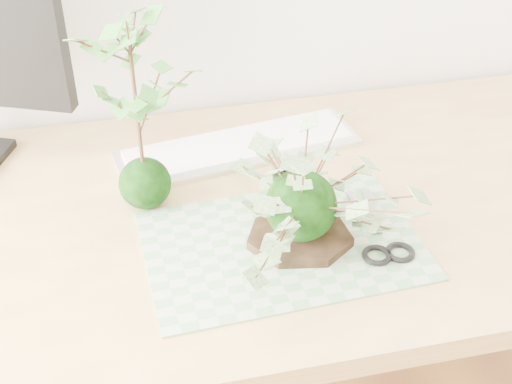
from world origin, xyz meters
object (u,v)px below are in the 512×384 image
ivy_kokedama (302,178)px  maple_kokedama (132,67)px  desk (229,251)px  keyboard (239,147)px

ivy_kokedama → maple_kokedama: bearing=145.3°
ivy_kokedama → desk: bearing=131.9°
desk → maple_kokedama: bearing=159.2°
maple_kokedama → keyboard: bearing=34.8°
keyboard → ivy_kokedama: bearing=-90.7°
desk → maple_kokedama: size_ratio=4.37×
maple_kokedama → desk: bearing=-20.8°
desk → keyboard: bearing=72.5°
desk → maple_kokedama: (-0.13, 0.05, 0.34)m
keyboard → desk: bearing=-116.0°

